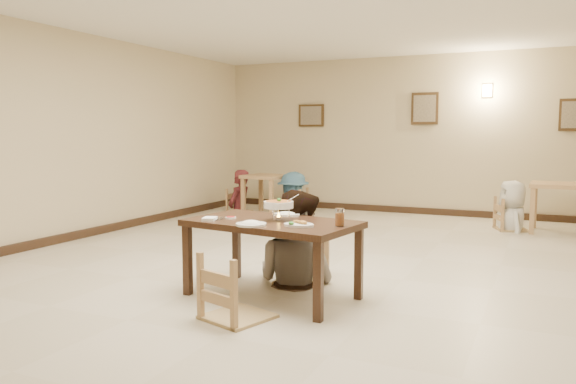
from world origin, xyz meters
The scene contains 28 objects.
floor centered at (0.00, 0.00, 0.00)m, with size 10.00×10.00×0.00m, color beige.
wall_back centered at (0.00, 5.00, 1.50)m, with size 10.00×10.00×0.00m, color beige.
wall_left centered at (-4.00, 0.00, 1.50)m, with size 10.00×10.00×0.00m, color beige.
baseboard_back centered at (0.00, 4.97, 0.06)m, with size 8.00×0.06×0.12m, color black.
baseboard_left centered at (-3.97, 0.00, 0.06)m, with size 0.06×10.00×0.12m, color black.
picture_a centered at (-2.20, 4.96, 1.90)m, with size 0.55×0.04×0.45m.
picture_b centered at (0.10, 4.96, 2.00)m, with size 0.50×0.04×0.60m.
picture_c centered at (2.60, 4.96, 1.85)m, with size 0.45×0.04×0.55m.
wall_sconce centered at (1.20, 4.96, 2.30)m, with size 0.16×0.05×0.22m, color #FFD88C.
main_table centered at (-0.10, -1.12, 0.65)m, with size 1.66×1.09×0.73m.
chair_far centered at (-0.07, -0.46, 0.54)m, with size 0.51×0.51×1.09m.
chair_near centered at (-0.08, -1.80, 0.53)m, with size 0.50×0.50×1.06m.
main_diner centered at (-0.10, -0.55, 0.97)m, with size 0.94×0.73×1.93m, color gray.
curry_warmer centered at (-0.05, -1.08, 0.88)m, with size 0.31×0.28×0.25m.
rice_plate_far centered at (-0.10, -0.78, 0.74)m, with size 0.26×0.26×0.06m.
rice_plate_near centered at (-0.14, -1.45, 0.74)m, with size 0.27×0.27×0.06m.
fried_plate centered at (0.26, -1.32, 0.75)m, with size 0.27×0.27×0.06m.
chili_dish centered at (-0.50, -1.19, 0.74)m, with size 0.11×0.11×0.02m.
napkin_cutlery centered at (-0.63, -1.35, 0.74)m, with size 0.18×0.25×0.03m.
drink_glass centered at (0.59, -1.16, 0.80)m, with size 0.08×0.08×0.16m.
bg_table_left centered at (-2.64, 3.77, 0.61)m, with size 0.81×0.81×0.75m.
bg_table_right centered at (2.39, 3.81, 0.63)m, with size 0.80×0.80×0.77m.
bg_chair_ll centered at (-3.22, 3.75, 0.43)m, with size 0.41×0.41×0.87m.
bg_chair_lr centered at (-2.06, 3.75, 0.49)m, with size 0.46×0.46×0.97m.
bg_chair_rl centered at (1.75, 3.77, 0.49)m, with size 0.46×0.46×0.98m.
bg_diner_a centered at (-3.22, 3.75, 0.83)m, with size 0.61×0.40×1.67m, color maroon.
bg_diner_b centered at (-2.06, 3.75, 0.82)m, with size 1.06×0.61×1.65m, color #406B89.
bg_diner_c centered at (1.75, 3.77, 0.79)m, with size 0.78×0.51×1.59m, color silver.
Camera 1 is at (2.20, -5.76, 1.54)m, focal length 35.00 mm.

